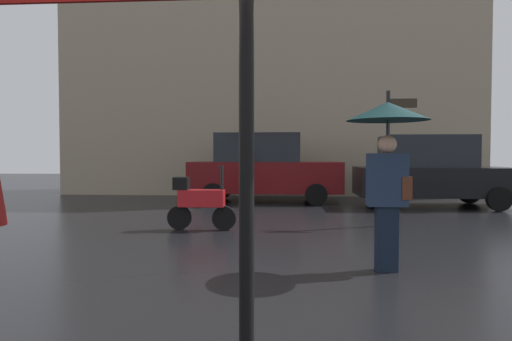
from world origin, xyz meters
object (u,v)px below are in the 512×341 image
object	(u,v)px
pedestrian_with_umbrella	(388,140)
parked_scooter	(199,201)
parked_car_right	(263,168)
street_signpost	(388,144)
parked_car_left	(430,171)

from	to	relation	value
pedestrian_with_umbrella	parked_scooter	size ratio (longest dim) A/B	1.57
parked_car_right	street_signpost	distance (m)	5.25
pedestrian_with_umbrella	street_signpost	xyz separation A→B (m)	(0.79, 3.55, 0.05)
parked_car_left	parked_car_right	world-z (taller)	parked_car_right
parked_car_right	pedestrian_with_umbrella	bearing A→B (deg)	104.02
parked_car_right	parked_scooter	bearing A→B (deg)	79.89
parked_car_right	parked_car_left	bearing A→B (deg)	169.29
parked_car_left	street_signpost	xyz separation A→B (m)	(-1.94, -3.52, 0.68)
pedestrian_with_umbrella	parked_car_right	distance (m)	8.24
pedestrian_with_umbrella	parked_car_right	bearing A→B (deg)	-63.75
pedestrian_with_umbrella	parked_car_right	world-z (taller)	parked_car_right
pedestrian_with_umbrella	parked_scooter	bearing A→B (deg)	-31.57
parked_car_left	parked_car_right	xyz separation A→B (m)	(-4.69, 0.91, 0.06)
parked_car_right	street_signpost	xyz separation A→B (m)	(2.75, -4.43, 0.62)
pedestrian_with_umbrella	parked_car_right	size ratio (longest dim) A/B	0.46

